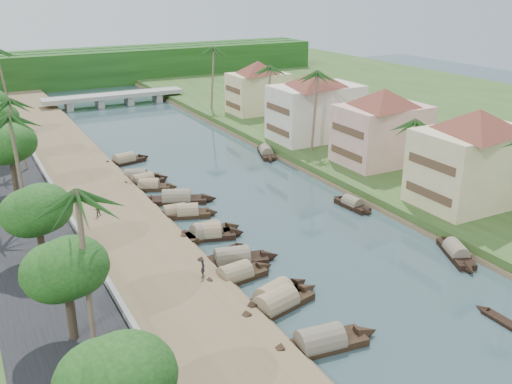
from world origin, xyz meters
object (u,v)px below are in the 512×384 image
bridge (114,97)px  sampan_0 (320,343)px  building_near (474,156)px  sampan_1 (274,297)px  person_near (203,268)px

bridge → sampan_0: bridge is taller
building_near → sampan_1: size_ratio=1.77×
sampan_0 → sampan_1: size_ratio=1.13×
bridge → sampan_0: (-9.05, -86.95, -1.30)m
bridge → person_near: (-12.64, -75.07, -0.15)m
bridge → sampan_1: (-8.79, -80.21, -1.30)m
bridge → person_near: bearing=-99.6°
bridge → sampan_0: 87.43m
bridge → building_near: 76.54m
person_near → bridge: bearing=15.5°
bridge → sampan_0: size_ratio=2.94×
bridge → building_near: building_near is taller
sampan_0 → building_near: bearing=31.3°
sampan_0 → bridge: bearing=90.6°
building_near → sampan_1: building_near is taller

